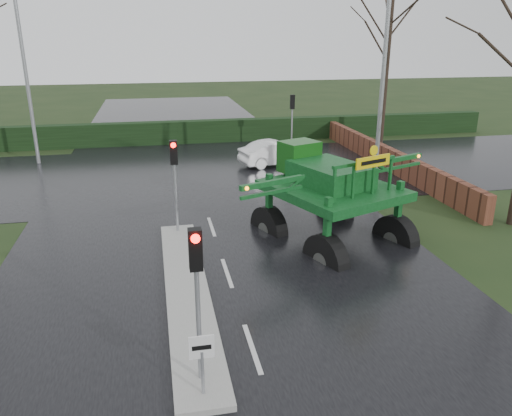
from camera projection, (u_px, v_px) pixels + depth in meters
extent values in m
plane|color=black|center=(252.00, 349.00, 11.73)|extent=(140.00, 140.00, 0.00)
cube|color=black|center=(206.00, 210.00, 20.97)|extent=(14.00, 80.00, 0.02)
cube|color=black|center=(194.00, 173.00, 26.52)|extent=(80.00, 12.00, 0.02)
cube|color=gray|center=(187.00, 290.00, 14.22)|extent=(1.20, 10.00, 0.16)
cube|color=black|center=(183.00, 132.00, 33.67)|extent=(44.00, 0.90, 1.50)
cube|color=#592D1E|center=(378.00, 153.00, 28.33)|extent=(0.40, 20.00, 1.20)
cylinder|color=gray|center=(203.00, 373.00, 9.88)|extent=(0.07, 0.07, 1.00)
cube|color=silver|center=(202.00, 347.00, 9.68)|extent=(0.50, 0.04, 0.50)
cube|color=black|center=(202.00, 348.00, 9.66)|extent=(0.38, 0.01, 0.10)
cylinder|color=gray|center=(198.00, 311.00, 9.98)|extent=(0.10, 0.10, 3.50)
cube|color=black|center=(195.00, 250.00, 9.53)|extent=(0.26, 0.22, 0.85)
sphere|color=#FF0C07|center=(195.00, 239.00, 9.32)|extent=(0.18, 0.18, 0.18)
cylinder|color=gray|center=(176.00, 189.00, 17.84)|extent=(0.10, 0.10, 3.50)
cube|color=black|center=(174.00, 152.00, 17.39)|extent=(0.26, 0.22, 0.85)
sphere|color=#FF0C07|center=(173.00, 145.00, 17.18)|extent=(0.18, 0.18, 0.18)
cylinder|color=gray|center=(292.00, 124.00, 30.89)|extent=(0.10, 0.10, 3.50)
cube|color=black|center=(292.00, 102.00, 30.44)|extent=(0.26, 0.22, 0.85)
sphere|color=#FF0C07|center=(292.00, 97.00, 30.47)|extent=(0.18, 0.18, 0.18)
cylinder|color=gray|center=(383.00, 80.00, 22.80)|extent=(0.20, 0.20, 10.00)
cylinder|color=gray|center=(26.00, 73.00, 26.95)|extent=(0.20, 0.20, 10.00)
cylinder|color=black|center=(387.00, 67.00, 31.98)|extent=(0.32, 0.32, 10.00)
cylinder|color=black|center=(256.00, 229.00, 16.44)|extent=(1.13, 1.88, 1.82)
cylinder|color=#595B56|center=(256.00, 229.00, 16.44)|extent=(0.73, 0.79, 0.64)
cube|color=#0B3F14|center=(256.00, 197.00, 16.06)|extent=(0.26, 0.26, 2.09)
cylinder|color=black|center=(332.00, 211.00, 18.13)|extent=(1.13, 1.88, 1.82)
cylinder|color=#595B56|center=(332.00, 211.00, 18.13)|extent=(0.73, 0.79, 0.64)
cube|color=#0B3F14|center=(333.00, 181.00, 17.75)|extent=(0.26, 0.26, 2.09)
cylinder|color=black|center=(321.00, 266.00, 13.84)|extent=(1.13, 1.88, 1.82)
cylinder|color=#595B56|center=(321.00, 266.00, 13.84)|extent=(0.73, 0.79, 0.64)
cube|color=#0B3F14|center=(322.00, 228.00, 13.47)|extent=(0.26, 0.26, 2.09)
cylinder|color=black|center=(402.00, 241.00, 15.53)|extent=(1.13, 1.88, 1.82)
cylinder|color=#595B56|center=(402.00, 241.00, 15.53)|extent=(0.73, 0.79, 0.64)
cube|color=#0B3F14|center=(405.00, 206.00, 15.16)|extent=(0.26, 0.26, 2.09)
cube|color=#0B3F14|center=(329.00, 183.00, 15.41)|extent=(5.16, 5.47, 0.32)
cube|color=#0B3F14|center=(326.00, 166.00, 15.39)|extent=(2.86, 3.28, 0.82)
cube|color=#124C11|center=(291.00, 146.00, 16.73)|extent=(1.67, 1.52, 1.18)
cube|color=#0B3F14|center=(367.00, 150.00, 13.83)|extent=(2.58, 1.10, 0.11)
cube|color=#0B3F14|center=(257.00, 174.00, 13.35)|extent=(2.26, 1.02, 0.16)
sphere|color=orange|center=(226.00, 180.00, 12.77)|extent=(0.13, 0.13, 0.13)
cube|color=#0B3F14|center=(406.00, 148.00, 16.36)|extent=(2.26, 1.02, 0.16)
sphere|color=orange|center=(428.00, 145.00, 16.80)|extent=(0.13, 0.13, 0.13)
cube|color=yellow|center=(376.00, 149.00, 13.51)|extent=(1.38, 0.58, 0.36)
cube|color=black|center=(376.00, 149.00, 13.51)|extent=(1.02, 0.41, 0.13)
cylinder|color=yellow|center=(378.00, 136.00, 13.39)|extent=(0.32, 0.15, 0.33)
imported|color=white|center=(276.00, 165.00, 28.23)|extent=(4.41, 2.35, 1.38)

